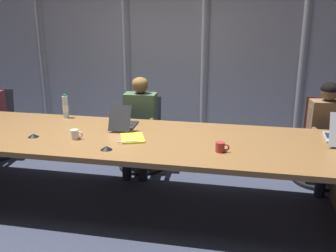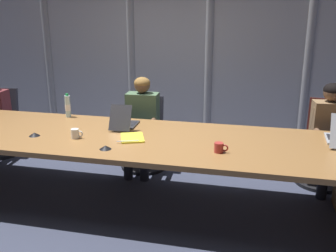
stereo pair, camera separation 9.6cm
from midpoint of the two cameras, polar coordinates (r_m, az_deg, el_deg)
name	(u,v)px [view 2 (the right image)]	position (r m, az deg, el deg)	size (l,w,h in m)	color
ground_plane	(120,202)	(4.11, -6.64, -11.40)	(15.79, 15.79, 0.00)	#383D51
conference_table	(118,147)	(3.86, -6.95, -3.20)	(5.00, 1.28, 0.75)	olive
curtain_backdrop	(170,49)	(5.95, 0.71, 11.60)	(7.89, 0.17, 2.78)	#B2B2B7
laptop_left_mid	(125,122)	(4.07, -5.96, 0.56)	(0.24, 0.43, 0.27)	#2D2D33
office_chair_left_end	(0,130)	(5.83, -23.84, -0.51)	(0.60, 0.60, 0.91)	#2D2D38
office_chair_left_mid	(145,141)	(4.88, -3.04, -2.30)	(0.60, 0.60, 0.90)	#2D2D38
office_chair_center	(323,153)	(4.79, 23.13, -3.80)	(0.60, 0.61, 0.97)	#511E19
person_left_mid	(141,119)	(4.64, -3.51, 1.04)	(0.42, 0.56, 1.19)	#4C6B4C
person_center	(330,130)	(4.55, 24.08, -0.61)	(0.42, 0.57, 1.20)	olive
water_bottle_primary	(68,106)	(4.57, -14.46, 2.92)	(0.06, 0.06, 0.28)	silver
coffee_mug_near	(219,148)	(3.35, 8.64, -3.27)	(0.13, 0.08, 0.09)	#B2332D
coffee_mug_far	(75,134)	(3.78, -13.23, -1.15)	(0.13, 0.08, 0.10)	white
conference_mic_left_side	(34,134)	(3.98, -19.07, -1.20)	(0.11, 0.11, 0.04)	black
conference_mic_right_side	(105,147)	(3.44, -8.74, -3.24)	(0.11, 0.11, 0.04)	black
spiral_notepad	(132,138)	(3.70, -4.75, -1.81)	(0.31, 0.36, 0.03)	yellow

